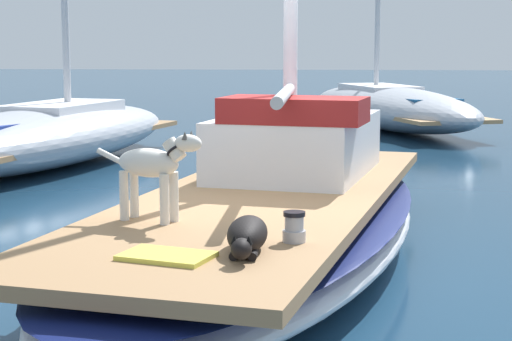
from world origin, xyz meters
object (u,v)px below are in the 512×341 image
Objects in this scene: sailboat_main at (265,228)px; deck_winch at (294,228)px; deck_towel at (167,256)px; moored_boat_far_astern at (389,106)px; moored_boat_port_side at (45,134)px; dog_black at (247,236)px; dog_white at (153,166)px.

sailboat_main is 36.15× the size of deck_winch.
moored_boat_far_astern reaches higher than deck_towel.
sailboat_main is 2.51m from deck_towel.
sailboat_main is 7.27m from moored_boat_port_side.
moored_boat_far_astern is (1.95, 15.06, -0.23)m from dog_black.
deck_towel is (-0.78, -0.52, -0.08)m from deck_winch.
moored_boat_port_side is at bearing -131.68° from moored_boat_far_astern.
dog_black is 0.12× the size of moored_boat_port_side.
dog_white is at bearing -119.24° from sailboat_main.
moored_boat_port_side reaches higher than deck_towel.
dog_white is 4.28× the size of deck_winch.
deck_towel is (0.31, -1.11, -0.41)m from dog_white.
deck_winch is (0.34, -1.93, 0.42)m from sailboat_main.
moored_boat_far_astern is at bearing 48.32° from moored_boat_port_side.
dog_black is 0.54m from deck_towel.
sailboat_main is at bearing 79.79° from deck_towel.
deck_towel is at bearing -99.05° from moored_boat_far_astern.
dog_white reaches higher than deck_winch.
dog_white is 1.24m from dog_black.
deck_towel is 0.07× the size of moored_boat_port_side.
moored_boat_far_astern reaches higher than sailboat_main.
moored_boat_far_astern is (1.65, 14.76, -0.22)m from deck_winch.
sailboat_main is 1.70m from dog_white.
moored_boat_port_side reaches higher than moored_boat_far_astern.
dog_white is 1.22m from deck_towel.
dog_white is 0.95× the size of dog_black.
dog_black is 9.22m from moored_boat_port_side.
dog_white is at bearing -100.95° from moored_boat_far_astern.
sailboat_main is 7.99× the size of dog_black.
deck_winch reaches higher than deck_towel.
dog_black is 4.53× the size of deck_winch.
dog_black is 0.42m from deck_winch.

